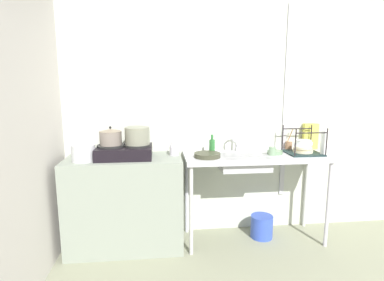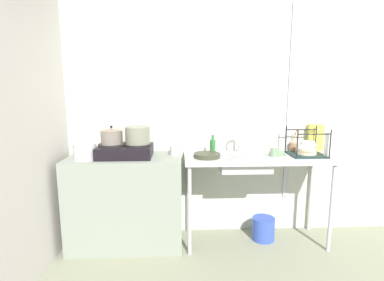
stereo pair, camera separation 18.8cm
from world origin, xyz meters
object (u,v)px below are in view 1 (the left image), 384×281
pot_on_right_burner (137,136)px  bottle_by_rack (324,143)px  frying_pan (207,155)px  small_bowl_on_drainboard (275,152)px  stove (125,151)px  pot_on_left_burner (111,137)px  dish_rack (303,148)px  pot_beside_stove (84,153)px  bucket_on_floor (262,226)px  faucet (238,137)px  bottle_by_sink (212,146)px  cup_by_rack (272,151)px  utensil_jar (289,145)px  sink_basin (243,162)px  percolator (174,146)px  cereal_box (310,136)px

pot_on_right_burner → bottle_by_rack: pot_on_right_burner is taller
frying_pan → small_bowl_on_drainboard: size_ratio=1.68×
stove → pot_on_left_burner: 0.19m
dish_rack → pot_beside_stove: bearing=-177.8°
dish_rack → small_bowl_on_drainboard: size_ratio=2.21×
small_bowl_on_drainboard → bucket_on_floor: size_ratio=0.64×
stove → faucet: faucet is taller
frying_pan → bottle_by_sink: bearing=61.2°
bottle_by_sink → dish_rack: bearing=-3.8°
frying_pan → cup_by_rack: bearing=1.8°
frying_pan → small_bowl_on_drainboard: 0.69m
stove → bucket_on_floor: bearing=1.0°
bottle_by_rack → bucket_on_floor: size_ratio=1.19×
pot_on_right_burner → utensil_jar: bearing=7.6°
pot_beside_stove → dish_rack: size_ratio=0.63×
stove → pot_on_left_burner: (-0.12, 0.00, 0.14)m
sink_basin → pot_on_right_burner: bearing=177.9°
pot_on_right_burner → frying_pan: size_ratio=0.91×
frying_pan → pot_beside_stove: bearing=-178.9°
pot_on_left_burner → small_bowl_on_drainboard: bearing=0.3°
pot_on_left_burner → pot_on_right_burner: 0.24m
pot_beside_stove → frying_pan: pot_beside_stove is taller
pot_on_left_burner → bottle_by_rack: (2.03, -0.09, -0.08)m
frying_pan → percolator: bearing=158.7°
pot_on_right_burner → bottle_by_rack: 1.79m
frying_pan → bucket_on_floor: 0.99m
sink_basin → faucet: faucet is taller
stove → pot_on_right_burner: size_ratio=2.22×
pot_on_left_burner → faucet: 1.24m
pot_on_left_burner → sink_basin: size_ratio=0.43×
pot_on_right_burner → stove: bearing=-180.0°
sink_basin → bottle_by_sink: size_ratio=2.40×
bucket_on_floor → pot_on_right_burner: bearing=-178.9°
stove → cup_by_rack: stove is taller
bottle_by_sink → sink_basin: bearing=-18.4°
pot_beside_stove → dish_rack: bearing=2.2°
pot_beside_stove → cup_by_rack: pot_beside_stove is taller
sink_basin → frying_pan: frying_pan is taller
percolator → bottle_by_sink: bottle_by_sink is taller
percolator → cereal_box: bearing=5.9°
pot_beside_stove → dish_rack: (2.10, 0.08, -0.02)m
percolator → bottle_by_rack: size_ratio=0.67×
pot_on_right_burner → cereal_box: size_ratio=0.83×
cup_by_rack → stove: bearing=178.3°
pot_on_right_burner → bottle_by_sink: 0.73m
percolator → bucket_on_floor: 1.24m
cup_by_rack → bucket_on_floor: cup_by_rack is taller
pot_beside_stove → percolator: (0.82, 0.14, 0.02)m
frying_pan → cup_by_rack: 0.64m
dish_rack → bottle_by_rack: bottle_by_rack is taller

